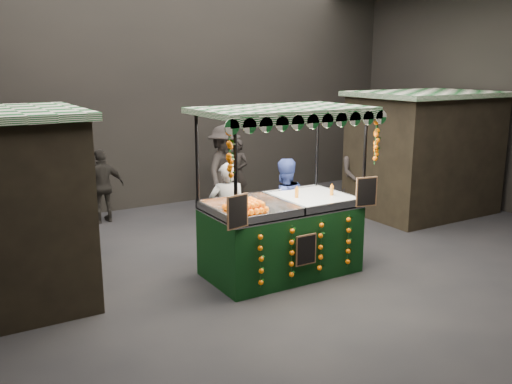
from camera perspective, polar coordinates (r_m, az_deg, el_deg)
ground at (r=8.78m, az=4.00°, el=-8.05°), size 12.00×12.00×0.00m
market_hall at (r=8.19m, az=4.38°, el=14.61°), size 12.10×10.10×5.05m
neighbour_stall_right at (r=12.39m, az=16.97°, el=3.94°), size 3.00×2.20×2.60m
juice_stall at (r=8.39m, az=2.81°, el=-3.34°), size 2.63×1.55×2.55m
vendor_grey at (r=8.93m, az=-2.95°, el=-2.12°), size 0.70×0.58×1.64m
vendor_blue at (r=9.33m, az=2.88°, el=-1.47°), size 0.88×0.74×1.63m
shopper_0 at (r=10.49m, az=-22.44°, el=-0.97°), size 0.62×0.45×1.58m
shopper_1 at (r=12.19m, az=10.32°, el=1.84°), size 0.96×0.85×1.65m
shopper_2 at (r=11.57m, az=-15.57°, el=0.59°), size 0.90×0.43×1.50m
shopper_3 at (r=11.63m, az=-3.25°, el=2.21°), size 1.40×1.38×1.93m
shopper_4 at (r=9.42m, az=-18.76°, el=-1.47°), size 0.89×0.58×1.81m
shopper_5 at (r=12.96m, az=15.08°, el=2.59°), size 1.15×1.73×1.79m
shopper_6 at (r=12.56m, az=-1.96°, el=2.05°), size 0.59×0.66×1.51m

